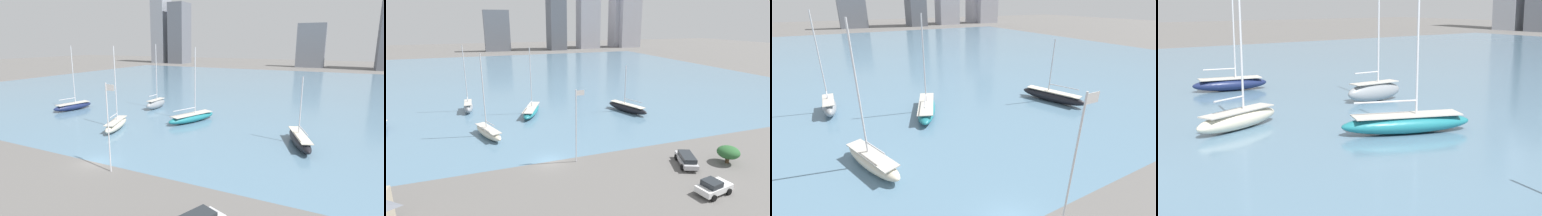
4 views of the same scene
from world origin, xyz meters
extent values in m
cube|color=slate|center=(0.00, 70.00, 0.00)|extent=(180.00, 140.00, 0.00)
cylinder|color=silver|center=(3.52, -1.25, 5.21)|extent=(0.14, 0.14, 10.42)
cube|color=white|center=(4.14, -1.25, 9.92)|extent=(1.10, 0.03, 0.70)
cube|color=slate|center=(9.13, 168.77, 12.95)|extent=(15.97, 7.05, 25.90)
ellipsoid|color=black|center=(22.05, 17.77, 0.87)|extent=(5.43, 10.65, 1.73)
cube|color=beige|center=(22.05, 17.77, 1.69)|extent=(4.45, 8.73, 0.10)
cube|color=#2D2D33|center=(22.05, 17.77, 0.39)|extent=(0.80, 1.85, 0.78)
cylinder|color=silver|center=(21.78, 18.52, 5.86)|extent=(0.18, 0.18, 8.25)
cylinder|color=silver|center=(22.59, 16.29, 2.84)|extent=(1.75, 4.51, 0.14)
ellipsoid|color=gray|center=(-10.54, 29.86, 1.04)|extent=(1.97, 6.83, 2.07)
cube|color=#BCB7AD|center=(-10.54, 29.86, 2.02)|extent=(1.61, 5.60, 0.10)
cube|color=#2D2D33|center=(-10.54, 29.86, 0.47)|extent=(0.18, 1.23, 0.93)
cylinder|color=silver|center=(-10.53, 30.37, 8.21)|extent=(0.18, 0.18, 12.28)
cylinder|color=silver|center=(-10.55, 28.81, 3.17)|extent=(0.20, 3.13, 0.14)
ellipsoid|color=beige|center=(-7.45, 12.65, 0.80)|extent=(4.89, 8.97, 1.60)
cube|color=#BCB7AD|center=(-7.45, 12.65, 1.55)|extent=(4.01, 7.36, 0.10)
cube|color=#2D2D33|center=(-7.45, 12.65, 0.36)|extent=(0.70, 1.55, 0.72)
cylinder|color=silver|center=(-7.68, 13.27, 7.88)|extent=(0.18, 0.18, 12.55)
cylinder|color=silver|center=(-7.12, 11.76, 2.70)|extent=(1.25, 3.08, 0.14)
ellipsoid|color=#1E757F|center=(2.01, 22.99, 0.79)|extent=(6.52, 11.07, 1.57)
cube|color=#BCB7AD|center=(2.01, 22.99, 1.52)|extent=(5.34, 9.08, 0.10)
cube|color=#2D2D33|center=(2.01, 22.99, 0.36)|extent=(0.89, 1.88, 0.70)
cylinder|color=silver|center=(2.32, 23.75, 7.75)|extent=(0.18, 0.18, 12.35)
cylinder|color=silver|center=(1.33, 21.32, 2.67)|extent=(2.12, 4.91, 0.14)
camera|label=1|loc=(26.43, -26.17, 14.72)|focal=28.00mm
camera|label=2|loc=(-9.28, -37.50, 19.07)|focal=28.00mm
camera|label=3|loc=(-9.56, -10.36, 15.28)|focal=24.00mm
camera|label=4|loc=(33.10, -5.89, 10.48)|focal=50.00mm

